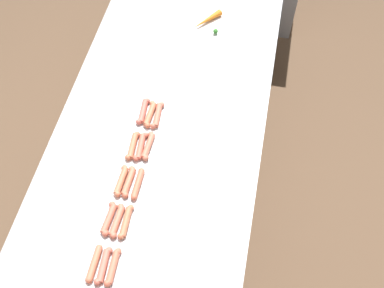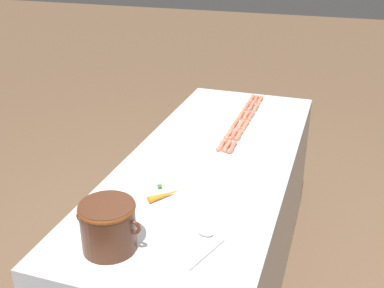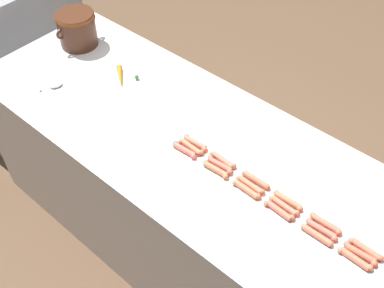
{
  "view_description": "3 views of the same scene",
  "coord_description": "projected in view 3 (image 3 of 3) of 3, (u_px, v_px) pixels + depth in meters",
  "views": [
    {
      "loc": [
        0.34,
        -1.19,
        2.45
      ],
      "look_at": [
        0.15,
        -0.24,
        0.92
      ],
      "focal_mm": 42.62,
      "sensor_mm": 36.0,
      "label": 1
    },
    {
      "loc": [
        -0.61,
        2.14,
        2.0
      ],
      "look_at": [
        0.13,
        -0.07,
        0.91
      ],
      "focal_mm": 43.61,
      "sensor_mm": 36.0,
      "label": 2
    },
    {
      "loc": [
        -1.11,
        -1.04,
        2.39
      ],
      "look_at": [
        -0.05,
        -0.13,
        0.91
      ],
      "focal_mm": 43.43,
      "sensor_mm": 36.0,
      "label": 3
    }
  ],
  "objects": [
    {
      "name": "hot_dog_12",
      "position": [
        366.0,
        249.0,
        1.69
      ],
      "size": [
        0.03,
        0.14,
        0.03
      ],
      "color": "#D66C4F",
      "rests_on": "griddle_counter"
    },
    {
      "name": "hot_dog_7",
      "position": [
        322.0,
        229.0,
        1.75
      ],
      "size": [
        0.03,
        0.14,
        0.03
      ],
      "color": "#CD6856",
      "rests_on": "griddle_counter"
    },
    {
      "name": "hot_dog_11",
      "position": [
        191.0,
        147.0,
        2.04
      ],
      "size": [
        0.03,
        0.14,
        0.03
      ],
      "color": "#CF7150",
      "rests_on": "griddle_counter"
    },
    {
      "name": "hot_dog_6",
      "position": [
        360.0,
        254.0,
        1.68
      ],
      "size": [
        0.03,
        0.14,
        0.03
      ],
      "color": "#D4674D",
      "rests_on": "griddle_counter"
    },
    {
      "name": "back_cabinet",
      "position": [
        8.0,
        52.0,
        3.22
      ],
      "size": [
        0.96,
        0.6,
        1.0
      ],
      "primitive_type": "cube",
      "color": "#939599",
      "rests_on": "ground_plane"
    },
    {
      "name": "hot_dog_8",
      "position": [
        284.0,
        206.0,
        1.82
      ],
      "size": [
        0.03,
        0.14,
        0.03
      ],
      "color": "#D76F55",
      "rests_on": "griddle_counter"
    },
    {
      "name": "hot_dog_13",
      "position": [
        326.0,
        224.0,
        1.77
      ],
      "size": [
        0.03,
        0.14,
        0.03
      ],
      "color": "#D76A4F",
      "rests_on": "griddle_counter"
    },
    {
      "name": "carrot",
      "position": [
        121.0,
        77.0,
        2.38
      ],
      "size": [
        0.13,
        0.15,
        0.03
      ],
      "color": "orange",
      "rests_on": "griddle_counter"
    },
    {
      "name": "hot_dog_9",
      "position": [
        250.0,
        185.0,
        1.9
      ],
      "size": [
        0.03,
        0.14,
        0.03
      ],
      "color": "#D26F52",
      "rests_on": "griddle_counter"
    },
    {
      "name": "hot_dog_15",
      "position": [
        256.0,
        180.0,
        1.91
      ],
      "size": [
        0.03,
        0.14,
        0.03
      ],
      "color": "#D2694C",
      "rests_on": "griddle_counter"
    },
    {
      "name": "hot_dog_1",
      "position": [
        317.0,
        235.0,
        1.73
      ],
      "size": [
        0.03,
        0.14,
        0.03
      ],
      "color": "#D07051",
      "rests_on": "griddle_counter"
    },
    {
      "name": "hot_dog_0",
      "position": [
        355.0,
        259.0,
        1.66
      ],
      "size": [
        0.03,
        0.14,
        0.03
      ],
      "color": "#D57054",
      "rests_on": "griddle_counter"
    },
    {
      "name": "hot_dog_5",
      "position": [
        184.0,
        150.0,
        2.03
      ],
      "size": [
        0.03,
        0.14,
        0.03
      ],
      "color": "#D46455",
      "rests_on": "griddle_counter"
    },
    {
      "name": "ground_plane",
      "position": [
        181.0,
        235.0,
        2.78
      ],
      "size": [
        20.0,
        20.0,
        0.0
      ],
      "primitive_type": "plane",
      "color": "brown"
    },
    {
      "name": "hot_dog_14",
      "position": [
        288.0,
        200.0,
        1.84
      ],
      "size": [
        0.03,
        0.14,
        0.03
      ],
      "color": "#D3704D",
      "rests_on": "griddle_counter"
    },
    {
      "name": "hot_dog_4",
      "position": [
        216.0,
        169.0,
        1.95
      ],
      "size": [
        0.03,
        0.14,
        0.03
      ],
      "color": "#CD704E",
      "rests_on": "griddle_counter"
    },
    {
      "name": "serving_spoon",
      "position": [
        48.0,
        83.0,
        2.36
      ],
      "size": [
        0.13,
        0.27,
        0.02
      ],
      "color": "#B7B7BC",
      "rests_on": "griddle_counter"
    },
    {
      "name": "hot_dog_2",
      "position": [
        279.0,
        211.0,
        1.81
      ],
      "size": [
        0.03,
        0.14,
        0.03
      ],
      "color": "#CF6951",
      "rests_on": "griddle_counter"
    },
    {
      "name": "hot_dog_10",
      "position": [
        220.0,
        165.0,
        1.97
      ],
      "size": [
        0.03,
        0.14,
        0.03
      ],
      "color": "#D86551",
      "rests_on": "griddle_counter"
    },
    {
      "name": "griddle_counter",
      "position": [
        180.0,
        189.0,
        2.46
      ],
      "size": [
        0.85,
        2.2,
        0.89
      ],
      "color": "#ADAFB5",
      "rests_on": "ground_plane"
    },
    {
      "name": "hot_dog_17",
      "position": [
        195.0,
        143.0,
        2.06
      ],
      "size": [
        0.03,
        0.14,
        0.03
      ],
      "color": "#D66D56",
      "rests_on": "griddle_counter"
    },
    {
      "name": "bean_pot",
      "position": [
        77.0,
        27.0,
        2.53
      ],
      "size": [
        0.27,
        0.22,
        0.19
      ],
      "color": "#472616",
      "rests_on": "griddle_counter"
    },
    {
      "name": "hot_dog_3",
      "position": [
        246.0,
        190.0,
        1.88
      ],
      "size": [
        0.03,
        0.14,
        0.03
      ],
      "color": "#D17250",
      "rests_on": "griddle_counter"
    },
    {
      "name": "hot_dog_16",
      "position": [
        223.0,
        160.0,
        1.99
      ],
      "size": [
        0.03,
        0.14,
        0.03
      ],
      "color": "#C96E55",
      "rests_on": "griddle_counter"
    }
  ]
}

